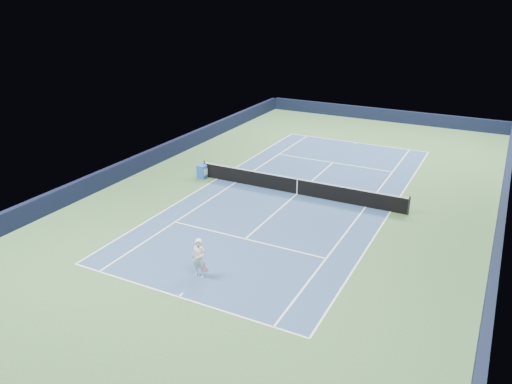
% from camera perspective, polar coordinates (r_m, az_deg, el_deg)
% --- Properties ---
extents(ground, '(40.00, 40.00, 0.00)m').
position_cam_1_polar(ground, '(29.37, 4.70, -0.23)').
color(ground, '#365D32').
rests_on(ground, ground).
extents(wall_far, '(22.00, 0.35, 1.10)m').
position_cam_1_polar(wall_far, '(47.34, 14.20, 8.57)').
color(wall_far, black).
rests_on(wall_far, ground).
extents(wall_right, '(0.35, 40.00, 1.10)m').
position_cam_1_polar(wall_right, '(27.31, 26.17, -3.11)').
color(wall_right, black).
rests_on(wall_right, ground).
extents(wall_left, '(0.35, 40.00, 1.10)m').
position_cam_1_polar(wall_left, '(34.49, -12.10, 3.76)').
color(wall_left, black).
rests_on(wall_left, ground).
extents(court_surface, '(10.97, 23.77, 0.01)m').
position_cam_1_polar(court_surface, '(29.37, 4.70, -0.23)').
color(court_surface, navy).
rests_on(court_surface, ground).
extents(baseline_far, '(10.97, 0.08, 0.00)m').
position_cam_1_polar(baseline_far, '(40.02, 11.36, 5.57)').
color(baseline_far, white).
rests_on(baseline_far, ground).
extents(baseline_near, '(10.97, 0.08, 0.00)m').
position_cam_1_polar(baseline_near, '(20.14, -8.85, -11.75)').
color(baseline_near, white).
rests_on(baseline_near, ground).
extents(sideline_doubles_right, '(0.08, 23.77, 0.00)m').
position_cam_1_polar(sideline_doubles_right, '(27.93, 15.12, -2.17)').
color(sideline_doubles_right, white).
rests_on(sideline_doubles_right, ground).
extents(sideline_doubles_left, '(0.08, 23.77, 0.00)m').
position_cam_1_polar(sideline_doubles_left, '(31.70, -4.47, 1.52)').
color(sideline_doubles_left, white).
rests_on(sideline_doubles_left, ground).
extents(sideline_singles_right, '(0.08, 23.77, 0.00)m').
position_cam_1_polar(sideline_singles_right, '(28.20, 12.42, -1.67)').
color(sideline_singles_right, white).
rests_on(sideline_singles_right, ground).
extents(sideline_singles_left, '(0.08, 23.77, 0.00)m').
position_cam_1_polar(sideline_singles_left, '(31.05, -2.31, 1.11)').
color(sideline_singles_left, white).
rests_on(sideline_singles_left, ground).
extents(service_line_far, '(8.23, 0.08, 0.00)m').
position_cam_1_polar(service_line_far, '(35.01, 8.78, 3.34)').
color(service_line_far, white).
rests_on(service_line_far, ground).
extents(service_line_near, '(8.23, 0.08, 0.00)m').
position_cam_1_polar(service_line_near, '(24.11, -1.25, -5.38)').
color(service_line_near, white).
rests_on(service_line_near, ground).
extents(center_service_line, '(0.08, 12.80, 0.00)m').
position_cam_1_polar(center_service_line, '(29.37, 4.70, -0.22)').
color(center_service_line, white).
rests_on(center_service_line, ground).
extents(center_mark_far, '(0.08, 0.30, 0.00)m').
position_cam_1_polar(center_mark_far, '(39.88, 11.30, 5.51)').
color(center_mark_far, white).
rests_on(center_mark_far, ground).
extents(center_mark_near, '(0.08, 0.30, 0.00)m').
position_cam_1_polar(center_mark_near, '(20.24, -8.60, -11.55)').
color(center_mark_near, white).
rests_on(center_mark_near, ground).
extents(tennis_net, '(12.90, 0.10, 1.07)m').
position_cam_1_polar(tennis_net, '(29.18, 4.73, 0.68)').
color(tennis_net, black).
rests_on(tennis_net, ground).
extents(sponsor_cube, '(0.57, 0.49, 0.87)m').
position_cam_1_polar(sponsor_cube, '(31.78, -6.18, 2.32)').
color(sponsor_cube, blue).
rests_on(sponsor_cube, ground).
extents(tennis_player, '(0.80, 1.26, 2.01)m').
position_cam_1_polar(tennis_player, '(20.89, -6.52, -7.52)').
color(tennis_player, white).
rests_on(tennis_player, ground).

